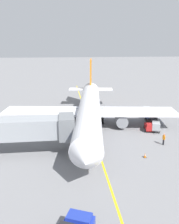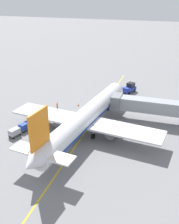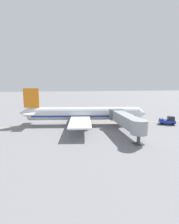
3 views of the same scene
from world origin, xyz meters
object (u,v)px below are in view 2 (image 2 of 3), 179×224
(baggage_cart_front, at_px, (44,114))
(baggage_cart_tail_end, at_px, (14,132))
(safety_cone_nose_left, at_px, (78,104))
(baggage_tug_lead, at_px, (47,116))
(baggage_cart_third_in_train, at_px, (25,126))
(jet_bridge, at_px, (152,106))
(ground_crew_wing_walker, at_px, (57,105))
(pushback_tractor, at_px, (129,88))
(baggage_cart_second_in_train, at_px, (34,119))
(parked_airliner, at_px, (86,117))

(baggage_cart_front, distance_m, baggage_cart_tail_end, 9.04)
(baggage_cart_front, distance_m, safety_cone_nose_left, 9.91)
(baggage_tug_lead, distance_m, baggage_cart_third_in_train, 6.14)
(jet_bridge, distance_m, safety_cone_nose_left, 17.90)
(ground_crew_wing_walker, bearing_deg, baggage_cart_front, -99.84)
(pushback_tractor, relative_size, ground_crew_wing_walker, 2.90)
(jet_bridge, relative_size, baggage_cart_front, 5.74)
(baggage_tug_lead, relative_size, ground_crew_wing_walker, 1.59)
(baggage_cart_second_in_train, xyz_separation_m, baggage_cart_tail_end, (-0.92, -6.07, 0.00))
(jet_bridge, height_order, baggage_cart_tail_end, jet_bridge)
(baggage_cart_front, xyz_separation_m, ground_crew_wing_walker, (0.90, 5.20, 0.00))
(ground_crew_wing_walker, height_order, safety_cone_nose_left, ground_crew_wing_walker)
(baggage_cart_front, relative_size, safety_cone_nose_left, 5.03)
(pushback_tractor, xyz_separation_m, ground_crew_wing_walker, (-13.82, -16.19, -0.15))
(jet_bridge, bearing_deg, safety_cone_nose_left, 169.96)
(baggage_cart_second_in_train, bearing_deg, parked_airliner, -1.82)
(parked_airliner, xyz_separation_m, baggage_tug_lead, (-9.67, 2.76, -2.47))
(baggage_cart_third_in_train, distance_m, baggage_cart_tail_end, 2.75)
(baggage_cart_front, bearing_deg, baggage_tug_lead, -22.19)
(baggage_cart_third_in_train, bearing_deg, ground_crew_wing_walker, 80.56)
(baggage_cart_third_in_train, height_order, ground_crew_wing_walker, ground_crew_wing_walker)
(jet_bridge, distance_m, baggage_cart_second_in_train, 24.51)
(baggage_tug_lead, bearing_deg, baggage_cart_third_in_train, -109.16)
(parked_airliner, bearing_deg, safety_cone_nose_left, 116.32)
(ground_crew_wing_walker, bearing_deg, baggage_cart_tail_end, -100.19)
(jet_bridge, distance_m, baggage_cart_front, 23.02)
(ground_crew_wing_walker, bearing_deg, safety_cone_nose_left, 40.79)
(pushback_tractor, xyz_separation_m, baggage_cart_front, (-14.73, -21.39, -0.15))
(baggage_tug_lead, bearing_deg, baggage_cart_second_in_train, -125.68)
(baggage_cart_second_in_train, height_order, ground_crew_wing_walker, ground_crew_wing_walker)
(jet_bridge, height_order, ground_crew_wing_walker, jet_bridge)
(baggage_tug_lead, relative_size, baggage_cart_front, 0.90)
(jet_bridge, xyz_separation_m, baggage_cart_second_in_train, (-22.90, -8.36, -2.51))
(pushback_tractor, relative_size, baggage_cart_tail_end, 1.65)
(baggage_cart_tail_end, bearing_deg, safety_cone_nose_left, 69.67)
(baggage_cart_second_in_train, bearing_deg, baggage_cart_tail_end, -98.66)
(pushback_tractor, bearing_deg, baggage_cart_third_in_train, -119.66)
(pushback_tractor, bearing_deg, ground_crew_wing_walker, -130.50)
(baggage_cart_third_in_train, bearing_deg, parked_airliner, 14.57)
(parked_airliner, xyz_separation_m, jet_bridge, (11.51, 8.72, 0.27))
(baggage_tug_lead, bearing_deg, baggage_cart_front, 157.81)
(parked_airliner, bearing_deg, baggage_cart_tail_end, -155.13)
(pushback_tractor, height_order, baggage_cart_third_in_train, pushback_tractor)
(pushback_tractor, xyz_separation_m, baggage_cart_tail_end, (-16.36, -30.28, -0.15))
(baggage_tug_lead, xyz_separation_m, baggage_cart_front, (-1.02, 0.42, 0.24))
(safety_cone_nose_left, bearing_deg, jet_bridge, -10.04)
(pushback_tractor, distance_m, safety_cone_nose_left, 16.17)
(parked_airliner, relative_size, safety_cone_nose_left, 63.26)
(baggage_cart_front, height_order, baggage_cart_tail_end, same)
(baggage_cart_tail_end, xyz_separation_m, safety_cone_nose_left, (6.48, 17.50, -0.66))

